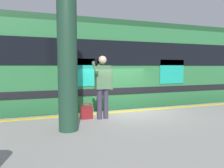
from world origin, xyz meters
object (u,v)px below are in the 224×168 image
Objects in this scene: train_carriage at (118,65)px; handbag at (87,112)px; passenger at (103,82)px; station_column at (67,47)px.

handbag is at bearing 55.74° from train_carriage.
station_column is (1.04, 0.76, 0.85)m from passenger.
station_column reaches higher than train_carriage.
train_carriage is at bearing -124.27° from station_column.
train_carriage reaches higher than passenger.
station_column is at bearing 55.73° from train_carriage.
station_column is at bearing 36.16° from passenger.
passenger reaches higher than handbag.
passenger is at bearing 161.64° from handbag.
passenger is 4.19× the size of handbag.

